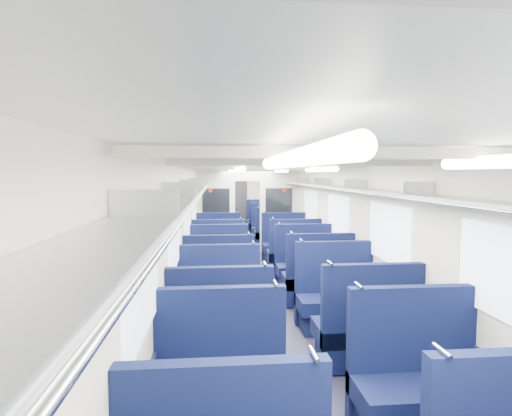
{
  "coord_description": "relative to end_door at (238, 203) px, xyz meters",
  "views": [
    {
      "loc": [
        -0.86,
        -8.17,
        2.2
      ],
      "look_at": [
        0.22,
        3.26,
        1.26
      ],
      "focal_mm": 29.55,
      "sensor_mm": 36.0,
      "label": 1
    }
  ],
  "objects": [
    {
      "name": "seat_14",
      "position": [
        -0.83,
        -9.18,
        -0.61
      ],
      "size": [
        1.13,
        0.63,
        1.26
      ],
      "color": "#0B1339",
      "rests_on": "floor"
    },
    {
      "name": "seat_17",
      "position": [
        0.83,
        -8.06,
        -0.61
      ],
      "size": [
        1.13,
        0.63,
        1.26
      ],
      "color": "#0B1339",
      "rests_on": "floor"
    },
    {
      "name": "seat_13",
      "position": [
        0.83,
        -10.27,
        -0.61
      ],
      "size": [
        1.13,
        0.63,
        1.26
      ],
      "color": "#0B1339",
      "rests_on": "floor"
    },
    {
      "name": "windows",
      "position": [
        0.0,
        -9.4,
        0.42
      ],
      "size": [
        2.78,
        15.6,
        0.75
      ],
      "color": "white",
      "rests_on": "wall_left"
    },
    {
      "name": "seat_15",
      "position": [
        0.83,
        -9.27,
        -0.61
      ],
      "size": [
        1.13,
        0.63,
        1.26
      ],
      "color": "#0B1339",
      "rests_on": "floor"
    },
    {
      "name": "seat_24",
      "position": [
        -0.83,
        -2.55,
        -0.61
      ],
      "size": [
        1.13,
        0.63,
        1.26
      ],
      "color": "#0B1339",
      "rests_on": "floor"
    },
    {
      "name": "dado_right",
      "position": [
        1.39,
        -8.94,
        -0.65
      ],
      "size": [
        0.03,
        17.9,
        0.7
      ],
      "primitive_type": "cube",
      "color": "black",
      "rests_on": "floor"
    },
    {
      "name": "seat_23",
      "position": [
        0.83,
        -3.66,
        -0.61
      ],
      "size": [
        1.13,
        0.63,
        1.26
      ],
      "color": "#0B1339",
      "rests_on": "floor"
    },
    {
      "name": "bulkhead",
      "position": [
        -0.0,
        -5.43,
        0.23
      ],
      "size": [
        2.8,
        0.1,
        2.35
      ],
      "color": "beige",
      "rests_on": "floor"
    },
    {
      "name": "seat_6",
      "position": [
        -0.83,
        -13.7,
        -0.61
      ],
      "size": [
        1.13,
        0.63,
        1.26
      ],
      "color": "#0B1339",
      "rests_on": "floor"
    },
    {
      "name": "ceiling_fittings",
      "position": [
        0.0,
        -9.2,
        1.29
      ],
      "size": [
        2.7,
        16.06,
        0.11
      ],
      "color": "beige",
      "rests_on": "ceiling"
    },
    {
      "name": "seat_16",
      "position": [
        -0.83,
        -7.99,
        -0.61
      ],
      "size": [
        1.13,
        0.63,
        1.26
      ],
      "color": "#0B1339",
      "rests_on": "floor"
    },
    {
      "name": "floor",
      "position": [
        0.0,
        -8.94,
        -1.0
      ],
      "size": [
        2.8,
        18.0,
        0.01
      ],
      "primitive_type": "cube",
      "color": "black",
      "rests_on": "ground"
    },
    {
      "name": "seat_21",
      "position": [
        0.83,
        -4.85,
        -0.61
      ],
      "size": [
        1.13,
        0.63,
        1.26
      ],
      "color": "#0B1339",
      "rests_on": "floor"
    },
    {
      "name": "seat_20",
      "position": [
        -0.83,
        -4.75,
        -0.61
      ],
      "size": [
        1.13,
        0.63,
        1.26
      ],
      "color": "#0B1339",
      "rests_on": "floor"
    },
    {
      "name": "luggage_rack_left",
      "position": [
        -1.21,
        -8.94,
        0.97
      ],
      "size": [
        0.36,
        17.4,
        0.18
      ],
      "color": "#B2B5BA",
      "rests_on": "wall_left"
    },
    {
      "name": "seat_19",
      "position": [
        0.83,
        -6.85,
        -0.61
      ],
      "size": [
        1.13,
        0.63,
        1.26
      ],
      "color": "#0B1339",
      "rests_on": "floor"
    },
    {
      "name": "ceiling",
      "position": [
        0.0,
        -8.94,
        1.35
      ],
      "size": [
        2.8,
        18.0,
        0.01
      ],
      "primitive_type": "cube",
      "color": "silver",
      "rests_on": "wall_left"
    },
    {
      "name": "wall_right",
      "position": [
        1.4,
        -8.94,
        0.18
      ],
      "size": [
        0.02,
        18.0,
        2.35
      ],
      "primitive_type": "cube",
      "color": "#BCBAA7",
      "rests_on": "floor"
    },
    {
      "name": "dado_left",
      "position": [
        -1.39,
        -8.94,
        -0.65
      ],
      "size": [
        0.03,
        17.9,
        0.7
      ],
      "primitive_type": "cube",
      "color": "black",
      "rests_on": "floor"
    },
    {
      "name": "seat_22",
      "position": [
        -0.83,
        -3.73,
        -0.61
      ],
      "size": [
        1.13,
        0.63,
        1.26
      ],
      "color": "#0B1339",
      "rests_on": "floor"
    },
    {
      "name": "luggage_rack_right",
      "position": [
        1.21,
        -8.94,
        0.97
      ],
      "size": [
        0.36,
        17.4,
        0.18
      ],
      "color": "#B2B5BA",
      "rests_on": "wall_right"
    },
    {
      "name": "seat_10",
      "position": [
        -0.83,
        -11.5,
        -0.61
      ],
      "size": [
        1.13,
        0.63,
        1.26
      ],
      "color": "#0B1339",
      "rests_on": "floor"
    },
    {
      "name": "seat_27",
      "position": [
        0.83,
        -1.42,
        -0.61
      ],
      "size": [
        1.13,
        0.63,
        1.26
      ],
      "color": "#0B1339",
      "rests_on": "floor"
    },
    {
      "name": "seat_9",
      "position": [
        0.83,
        -12.6,
        -0.61
      ],
      "size": [
        1.13,
        0.63,
        1.26
      ],
      "color": "#0B1339",
      "rests_on": "floor"
    },
    {
      "name": "seat_8",
      "position": [
        -0.83,
        -12.59,
        -0.61
      ],
      "size": [
        1.13,
        0.63,
        1.26
      ],
      "color": "#0B1339",
      "rests_on": "floor"
    },
    {
      "name": "seat_7",
      "position": [
        0.83,
        -13.84,
        -0.61
      ],
      "size": [
        1.13,
        0.63,
        1.26
      ],
      "color": "#0B1339",
      "rests_on": "floor"
    },
    {
      "name": "seat_26",
      "position": [
        -0.83,
        -1.29,
        -0.61
      ],
      "size": [
        1.13,
        0.63,
        1.26
      ],
      "color": "#0B1339",
      "rests_on": "floor"
    },
    {
      "name": "seat_18",
      "position": [
        -0.83,
        -6.75,
        -0.61
      ],
      "size": [
        1.13,
        0.63,
        1.26
      ],
      "color": "#0B1339",
      "rests_on": "floor"
    },
    {
      "name": "end_door",
      "position": [
        0.0,
        0.0,
        0.0
      ],
      "size": [
        0.75,
        0.06,
        2.0
      ],
      "primitive_type": "cube",
      "color": "black",
      "rests_on": "floor"
    },
    {
      "name": "wall_left",
      "position": [
        -1.4,
        -8.94,
        0.18
      ],
      "size": [
        0.02,
        18.0,
        2.35
      ],
      "primitive_type": "cube",
      "color": "#BCBAA7",
      "rests_on": "floor"
    },
    {
      "name": "seat_12",
      "position": [
        -0.83,
        -10.29,
        -0.61
      ],
      "size": [
        1.13,
        0.63,
        1.26
      ],
      "color": "#0B1339",
      "rests_on": "floor"
    },
    {
      "name": "seat_11",
      "position": [
        0.83,
        -11.38,
        -0.61
      ],
      "size": [
        1.13,
        0.63,
        1.26
      ],
      "color": "#0B1339",
      "rests_on": "floor"
    },
    {
      "name": "wall_far",
      "position": [
        0.0,
        0.06,
        0.18
      ],
      "size": [
        2.8,
        0.02,
        2.35
      ],
      "primitive_type": "cube",
      "color": "#BCBAA7",
      "rests_on": "floor"
    },
    {
      "name": "seat_25",
      "position": [
        0.83,
        -2.52,
        -0.61
      ],
      "size": [
        1.13,
        0.63,
        1.26
      ],
      "color": "#0B1339",
      "rests_on": "floor"
    }
  ]
}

